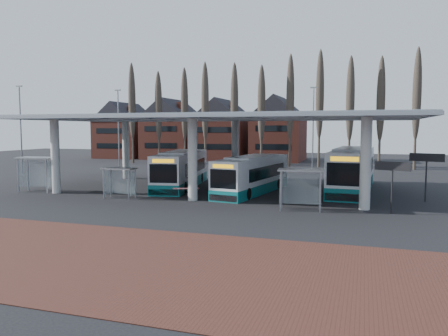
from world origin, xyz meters
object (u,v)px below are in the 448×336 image
(bus_2, at_px, (253,175))
(bus_1, at_px, (181,170))
(bus_3, at_px, (353,170))
(shelter_2, at_px, (301,180))
(shelter_1, at_px, (120,176))
(shelter_0, at_px, (38,166))

(bus_2, bearing_deg, bus_1, 176.25)
(bus_3, distance_m, shelter_2, 10.75)
(bus_2, xyz_separation_m, shelter_1, (-8.87, -5.81, 0.24))
(bus_1, distance_m, bus_3, 14.95)
(bus_1, relative_size, bus_2, 1.07)
(bus_1, xyz_separation_m, bus_2, (7.03, -1.53, -0.10))
(shelter_0, distance_m, shelter_2, 22.14)
(bus_1, bearing_deg, bus_3, -1.24)
(bus_3, bearing_deg, shelter_1, -146.61)
(shelter_0, bearing_deg, shelter_1, -10.99)
(bus_1, bearing_deg, shelter_2, -44.21)
(bus_2, relative_size, shelter_1, 4.50)
(bus_3, xyz_separation_m, shelter_0, (-25.02, -8.60, 0.38))
(bus_3, bearing_deg, shelter_0, -157.53)
(bus_1, height_order, bus_2, bus_1)
(bus_2, xyz_separation_m, shelter_2, (4.80, -6.60, 0.50))
(bus_3, height_order, shelter_2, bus_3)
(bus_3, relative_size, shelter_2, 4.40)
(shelter_0, bearing_deg, bus_2, 11.21)
(bus_2, distance_m, bus_3, 8.61)
(shelter_1, distance_m, shelter_2, 13.70)
(bus_2, distance_m, shelter_2, 8.17)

